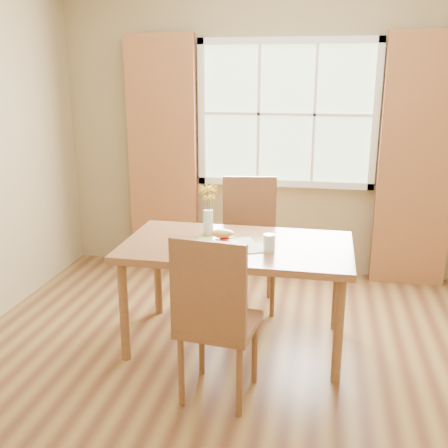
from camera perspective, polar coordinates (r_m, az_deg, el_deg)
room at (r=3.02m, az=4.01°, el=6.26°), size 4.24×3.84×2.74m
window at (r=4.85m, az=6.81°, el=11.78°), size 1.62×0.06×1.32m
curtain_left at (r=5.03m, az=-6.72°, el=7.34°), size 0.65×0.08×2.20m
curtain_right at (r=4.86m, az=20.28°, el=6.14°), size 0.65×0.08×2.20m
dining_table at (r=3.58m, az=1.42°, el=-3.31°), size 1.55×0.88×0.75m
chair_near at (r=2.98m, az=-1.08°, el=-9.80°), size 0.47×0.47×1.03m
chair_far at (r=4.28m, az=2.78°, el=-1.36°), size 0.51×0.51×1.06m
placemat at (r=3.47m, az=0.06°, el=-2.53°), size 0.55×0.49×0.01m
plate at (r=3.49m, az=-0.59°, el=-2.26°), size 0.32×0.32×0.01m
croissant_sandwich at (r=3.42m, az=-0.19°, el=-1.55°), size 0.18×0.14×0.12m
water_glass at (r=3.40m, az=4.94°, el=-2.10°), size 0.08×0.08×0.11m
flower_vase at (r=3.70m, az=-1.74°, el=2.09°), size 0.15×0.15×0.36m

